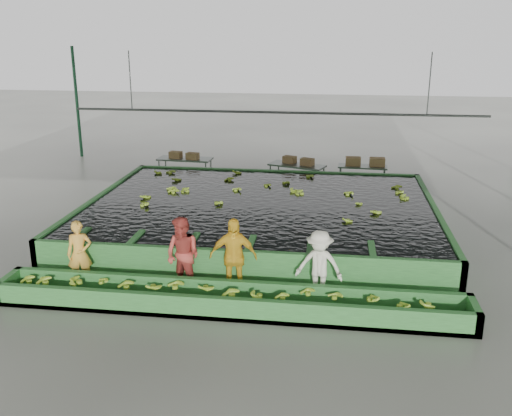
# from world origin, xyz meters

# --- Properties ---
(ground) EXTENTS (80.00, 80.00, 0.00)m
(ground) POSITION_xyz_m (0.00, 0.00, 0.00)
(ground) COLOR slate
(ground) RESTS_ON ground
(shed_roof) EXTENTS (20.00, 22.00, 0.04)m
(shed_roof) POSITION_xyz_m (0.00, 0.00, 5.00)
(shed_roof) COLOR #989B9F
(shed_roof) RESTS_ON shed_posts
(shed_posts) EXTENTS (20.00, 22.00, 5.00)m
(shed_posts) POSITION_xyz_m (0.00, 0.00, 2.50)
(shed_posts) COLOR #1B4A2C
(shed_posts) RESTS_ON ground
(flotation_tank) EXTENTS (10.00, 8.00, 0.90)m
(flotation_tank) POSITION_xyz_m (0.00, 1.50, 0.45)
(flotation_tank) COLOR #347A35
(flotation_tank) RESTS_ON ground
(tank_water) EXTENTS (9.70, 7.70, 0.00)m
(tank_water) POSITION_xyz_m (0.00, 1.50, 0.85)
(tank_water) COLOR black
(tank_water) RESTS_ON flotation_tank
(sorting_trough) EXTENTS (10.00, 1.00, 0.50)m
(sorting_trough) POSITION_xyz_m (0.00, -3.60, 0.25)
(sorting_trough) COLOR #347A35
(sorting_trough) RESTS_ON ground
(cableway_rail) EXTENTS (0.08, 0.08, 14.00)m
(cableway_rail) POSITION_xyz_m (0.00, 5.00, 3.00)
(cableway_rail) COLOR #59605B
(cableway_rail) RESTS_ON shed_roof
(rail_hanger_left) EXTENTS (0.04, 0.04, 2.00)m
(rail_hanger_left) POSITION_xyz_m (-5.00, 5.00, 4.00)
(rail_hanger_left) COLOR #59605B
(rail_hanger_left) RESTS_ON shed_roof
(rail_hanger_right) EXTENTS (0.04, 0.04, 2.00)m
(rail_hanger_right) POSITION_xyz_m (5.00, 5.00, 4.00)
(rail_hanger_right) COLOR #59605B
(rail_hanger_right) RESTS_ON shed_roof
(worker_a) EXTENTS (0.65, 0.54, 1.54)m
(worker_a) POSITION_xyz_m (-3.61, -2.80, 0.77)
(worker_a) COLOR #F5B13E
(worker_a) RESTS_ON ground
(worker_b) EXTENTS (1.04, 0.95, 1.73)m
(worker_b) POSITION_xyz_m (-1.18, -2.80, 0.87)
(worker_b) COLOR #C4453A
(worker_b) RESTS_ON ground
(worker_c) EXTENTS (1.09, 0.54, 1.78)m
(worker_c) POSITION_xyz_m (-0.04, -2.80, 0.89)
(worker_c) COLOR yellow
(worker_c) RESTS_ON ground
(worker_d) EXTENTS (1.10, 0.73, 1.58)m
(worker_d) POSITION_xyz_m (1.84, -2.80, 0.79)
(worker_d) COLOR white
(worker_d) RESTS_ON ground
(packing_table_left) EXTENTS (2.11, 0.94, 0.94)m
(packing_table_left) POSITION_xyz_m (-3.64, 6.74, 0.47)
(packing_table_left) COLOR #59605B
(packing_table_left) RESTS_ON ground
(packing_table_mid) EXTENTS (2.20, 1.46, 0.93)m
(packing_table_mid) POSITION_xyz_m (0.72, 6.29, 0.47)
(packing_table_mid) COLOR #59605B
(packing_table_mid) RESTS_ON ground
(packing_table_right) EXTENTS (1.84, 0.81, 0.82)m
(packing_table_right) POSITION_xyz_m (3.13, 6.89, 0.41)
(packing_table_right) COLOR #59605B
(packing_table_right) RESTS_ON ground
(box_stack_left) EXTENTS (1.21, 0.56, 0.25)m
(box_stack_left) POSITION_xyz_m (-3.65, 6.64, 0.94)
(box_stack_left) COLOR olive
(box_stack_left) RESTS_ON packing_table_left
(box_stack_mid) EXTENTS (1.22, 0.77, 0.26)m
(box_stack_mid) POSITION_xyz_m (0.76, 6.35, 0.93)
(box_stack_mid) COLOR olive
(box_stack_mid) RESTS_ON packing_table_mid
(box_stack_right) EXTENTS (1.44, 0.40, 0.31)m
(box_stack_right) POSITION_xyz_m (3.22, 6.92, 0.82)
(box_stack_right) COLOR olive
(box_stack_right) RESTS_ON packing_table_right
(floating_bananas) EXTENTS (8.42, 5.74, 0.11)m
(floating_bananas) POSITION_xyz_m (0.00, 2.30, 0.85)
(floating_bananas) COLOR #8CB428
(floating_bananas) RESTS_ON tank_water
(trough_bananas) EXTENTS (8.48, 0.57, 0.11)m
(trough_bananas) POSITION_xyz_m (0.00, -3.60, 0.40)
(trough_bananas) COLOR #8CB428
(trough_bananas) RESTS_ON sorting_trough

